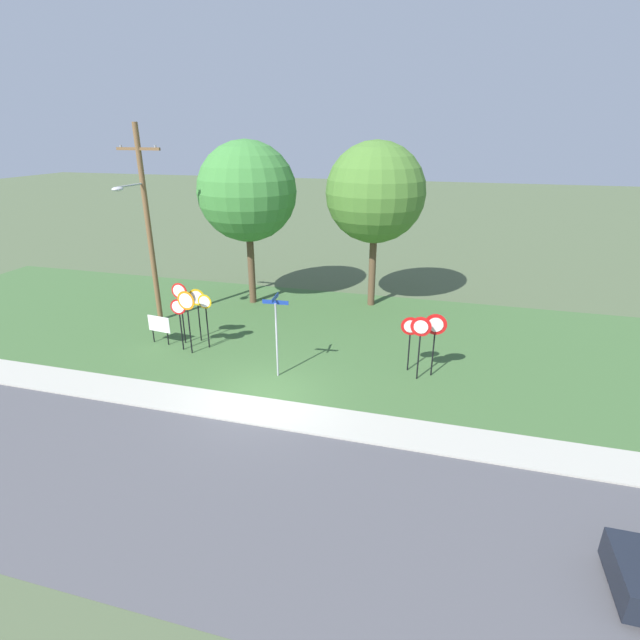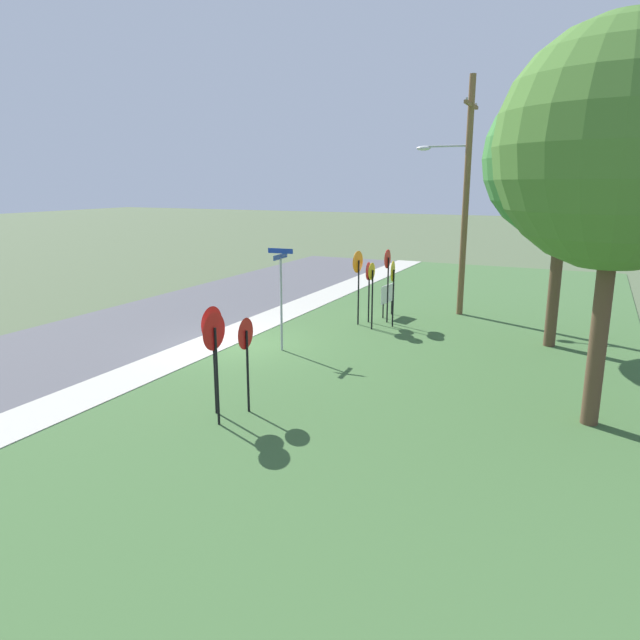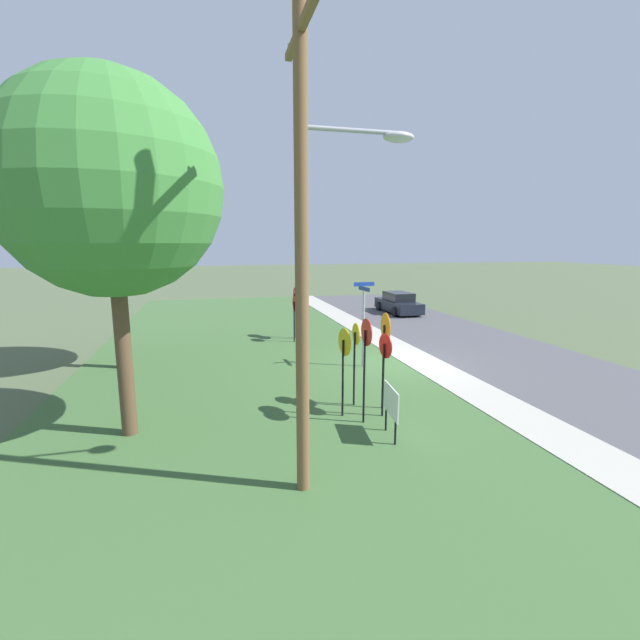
{
  "view_description": "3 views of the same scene",
  "coord_description": "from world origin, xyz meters",
  "px_view_note": "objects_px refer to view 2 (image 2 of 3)",
  "views": [
    {
      "loc": [
        5.64,
        -13.27,
        8.61
      ],
      "look_at": [
        1.22,
        3.04,
        1.9
      ],
      "focal_mm": 26.72,
      "sensor_mm": 36.0,
      "label": 1
    },
    {
      "loc": [
        15.12,
        10.17,
        5.15
      ],
      "look_at": [
        0.41,
        3.2,
        1.27
      ],
      "focal_mm": 32.47,
      "sensor_mm": 36.0,
      "label": 2
    },
    {
      "loc": [
        -14.87,
        7.12,
        4.6
      ],
      "look_at": [
        0.84,
        3.11,
        1.72
      ],
      "focal_mm": 24.17,
      "sensor_mm": 36.0,
      "label": 3
    }
  ],
  "objects_px": {
    "stop_sign_far_left": "(388,270)",
    "utility_pole": "(463,190)",
    "stop_sign_far_center": "(393,279)",
    "oak_tree_left": "(567,159)",
    "yield_sign_near_right": "(246,343)",
    "oak_tree_right": "(621,147)",
    "stop_sign_far_right": "(368,279)",
    "notice_board": "(388,295)",
    "street_name_post": "(281,291)",
    "yield_sign_far_left": "(212,334)",
    "stop_sign_near_left": "(372,282)",
    "yield_sign_near_left": "(214,341)",
    "stop_sign_near_right": "(358,271)"
  },
  "relations": [
    {
      "from": "stop_sign_near_left",
      "to": "notice_board",
      "type": "relative_size",
      "value": 1.91
    },
    {
      "from": "utility_pole",
      "to": "oak_tree_right",
      "type": "bearing_deg",
      "value": 27.6
    },
    {
      "from": "stop_sign_far_left",
      "to": "yield_sign_near_right",
      "type": "xyz_separation_m",
      "value": [
        9.58,
        -0.04,
        -0.35
      ]
    },
    {
      "from": "stop_sign_far_left",
      "to": "stop_sign_far_center",
      "type": "bearing_deg",
      "value": 34.41
    },
    {
      "from": "stop_sign_near_left",
      "to": "yield_sign_near_right",
      "type": "xyz_separation_m",
      "value": [
        8.36,
        0.11,
        -0.07
      ]
    },
    {
      "from": "stop_sign_near_right",
      "to": "stop_sign_far_center",
      "type": "height_order",
      "value": "stop_sign_near_right"
    },
    {
      "from": "stop_sign_near_left",
      "to": "stop_sign_far_center",
      "type": "height_order",
      "value": "stop_sign_far_center"
    },
    {
      "from": "stop_sign_far_left",
      "to": "utility_pole",
      "type": "distance_m",
      "value": 4.36
    },
    {
      "from": "stop_sign_near_right",
      "to": "stop_sign_near_left",
      "type": "bearing_deg",
      "value": 62.9
    },
    {
      "from": "stop_sign_near_left",
      "to": "utility_pole",
      "type": "bearing_deg",
      "value": 150.0
    },
    {
      "from": "stop_sign_near_left",
      "to": "stop_sign_far_left",
      "type": "xyz_separation_m",
      "value": [
        -1.23,
        0.15,
        0.28
      ]
    },
    {
      "from": "yield_sign_near_left",
      "to": "oak_tree_left",
      "type": "xyz_separation_m",
      "value": [
        -9.7,
        6.01,
        3.92
      ]
    },
    {
      "from": "stop_sign_far_right",
      "to": "yield_sign_near_right",
      "type": "xyz_separation_m",
      "value": [
        9.31,
        0.6,
        0.0
      ]
    },
    {
      "from": "notice_board",
      "to": "stop_sign_near_left",
      "type": "bearing_deg",
      "value": 10.57
    },
    {
      "from": "yield_sign_near_right",
      "to": "street_name_post",
      "type": "bearing_deg",
      "value": -164.72
    },
    {
      "from": "yield_sign_near_right",
      "to": "oak_tree_left",
      "type": "height_order",
      "value": "oak_tree_left"
    },
    {
      "from": "stop_sign_far_left",
      "to": "stop_sign_far_right",
      "type": "relative_size",
      "value": 1.21
    },
    {
      "from": "stop_sign_far_right",
      "to": "yield_sign_far_left",
      "type": "relative_size",
      "value": 0.91
    },
    {
      "from": "stop_sign_far_left",
      "to": "notice_board",
      "type": "relative_size",
      "value": 2.18
    },
    {
      "from": "stop_sign_near_left",
      "to": "stop_sign_near_right",
      "type": "height_order",
      "value": "stop_sign_near_right"
    },
    {
      "from": "yield_sign_near_right",
      "to": "oak_tree_right",
      "type": "distance_m",
      "value": 8.61
    },
    {
      "from": "stop_sign_far_right",
      "to": "yield_sign_far_left",
      "type": "distance_m",
      "value": 9.71
    },
    {
      "from": "stop_sign_far_right",
      "to": "yield_sign_far_left",
      "type": "bearing_deg",
      "value": -6.38
    },
    {
      "from": "stop_sign_far_left",
      "to": "street_name_post",
      "type": "distance_m",
      "value": 5.21
    },
    {
      "from": "stop_sign_far_center",
      "to": "yield_sign_near_left",
      "type": "distance_m",
      "value": 9.95
    },
    {
      "from": "utility_pole",
      "to": "stop_sign_near_left",
      "type": "bearing_deg",
      "value": -29.91
    },
    {
      "from": "yield_sign_far_left",
      "to": "stop_sign_near_left",
      "type": "bearing_deg",
      "value": 178.31
    },
    {
      "from": "stop_sign_far_right",
      "to": "street_name_post",
      "type": "bearing_deg",
      "value": -19.64
    },
    {
      "from": "street_name_post",
      "to": "stop_sign_far_center",
      "type": "bearing_deg",
      "value": 149.71
    },
    {
      "from": "street_name_post",
      "to": "utility_pole",
      "type": "xyz_separation_m",
      "value": [
        -7.5,
        3.78,
        2.94
      ]
    },
    {
      "from": "stop_sign_far_right",
      "to": "street_name_post",
      "type": "height_order",
      "value": "street_name_post"
    },
    {
      "from": "notice_board",
      "to": "oak_tree_right",
      "type": "height_order",
      "value": "oak_tree_right"
    },
    {
      "from": "yield_sign_near_right",
      "to": "stop_sign_far_center",
      "type": "bearing_deg",
      "value": 172.59
    },
    {
      "from": "stop_sign_near_right",
      "to": "utility_pole",
      "type": "xyz_separation_m",
      "value": [
        -3.39,
        2.89,
        2.83
      ]
    },
    {
      "from": "stop_sign_near_right",
      "to": "stop_sign_far_center",
      "type": "relative_size",
      "value": 1.13
    },
    {
      "from": "stop_sign_far_right",
      "to": "utility_pole",
      "type": "distance_m",
      "value": 5.06
    },
    {
      "from": "stop_sign_far_left",
      "to": "utility_pole",
      "type": "bearing_deg",
      "value": 140.48
    },
    {
      "from": "yield_sign_near_right",
      "to": "yield_sign_far_left",
      "type": "relative_size",
      "value": 0.89
    },
    {
      "from": "yield_sign_far_left",
      "to": "stop_sign_near_right",
      "type": "bearing_deg",
      "value": -177.18
    },
    {
      "from": "utility_pole",
      "to": "notice_board",
      "type": "height_order",
      "value": "utility_pole"
    },
    {
      "from": "utility_pole",
      "to": "notice_board",
      "type": "distance_m",
      "value": 4.89
    },
    {
      "from": "stop_sign_near_left",
      "to": "yield_sign_far_left",
      "type": "xyz_separation_m",
      "value": [
        8.76,
        -0.5,
        0.16
      ]
    },
    {
      "from": "yield_sign_near_left",
      "to": "yield_sign_near_right",
      "type": "xyz_separation_m",
      "value": [
        -0.9,
        0.2,
        -0.23
      ]
    },
    {
      "from": "stop_sign_far_left",
      "to": "stop_sign_far_center",
      "type": "relative_size",
      "value": 1.14
    },
    {
      "from": "notice_board",
      "to": "street_name_post",
      "type": "bearing_deg",
      "value": -6.86
    },
    {
      "from": "stop_sign_far_left",
      "to": "yield_sign_near_left",
      "type": "relative_size",
      "value": 1.1
    },
    {
      "from": "stop_sign_far_right",
      "to": "street_name_post",
      "type": "relative_size",
      "value": 0.71
    },
    {
      "from": "stop_sign_far_center",
      "to": "oak_tree_left",
      "type": "xyz_separation_m",
      "value": [
        0.23,
        5.37,
        4.04
      ]
    },
    {
      "from": "stop_sign_far_center",
      "to": "stop_sign_far_right",
      "type": "bearing_deg",
      "value": -112.68
    },
    {
      "from": "stop_sign_far_center",
      "to": "oak_tree_left",
      "type": "bearing_deg",
      "value": 79.79
    }
  ]
}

